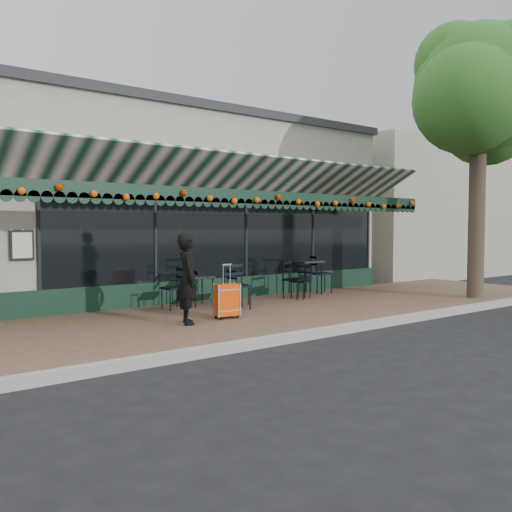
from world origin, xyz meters
TOP-DOWN VIEW (x-y plane):
  - ground at (0.00, 0.00)m, footprint 80.00×80.00m
  - sidewalk at (0.00, 2.00)m, footprint 18.00×4.00m
  - curb at (0.00, -0.08)m, footprint 18.00×0.16m
  - restaurant_building at (0.00, 7.84)m, footprint 12.00×9.60m
  - neighbor_building_right at (13.00, 8.00)m, footprint 12.00×8.00m
  - woman at (-1.58, 1.62)m, footprint 0.56×0.67m
  - suitcase at (-0.72, 1.68)m, footprint 0.47×0.31m
  - cafe_table_a at (2.90, 3.48)m, footprint 0.69×0.69m
  - cafe_table_b at (-0.27, 3.39)m, footprint 0.52×0.52m
  - chair_a_left at (2.24, 2.93)m, footprint 0.50×0.50m
  - chair_a_right at (3.40, 3.44)m, footprint 0.62×0.62m
  - chair_a_front at (2.09, 2.99)m, footprint 0.56×0.56m
  - chair_b_left at (-0.94, 3.29)m, footprint 0.43×0.43m
  - chair_b_right at (0.48, 3.00)m, footprint 0.40×0.40m
  - chair_b_front at (0.09, 2.48)m, footprint 0.54×0.54m
  - street_tree at (5.95, 0.62)m, footprint 3.51×3.03m

SIDE VIEW (x-z plane):
  - ground at x=0.00m, z-range 0.00..0.00m
  - sidewalk at x=0.00m, z-range 0.00..0.15m
  - curb at x=0.00m, z-range 0.00..0.15m
  - suitcase at x=-0.72m, z-range -0.01..0.98m
  - chair_b_right at x=0.48m, z-range 0.15..0.92m
  - chair_a_left at x=2.24m, z-range 0.15..0.95m
  - chair_b_left at x=-0.94m, z-range 0.15..1.00m
  - chair_a_front at x=2.09m, z-range 0.15..1.04m
  - chair_b_front at x=0.09m, z-range 0.15..1.09m
  - chair_a_right at x=3.40m, z-range 0.15..1.12m
  - cafe_table_b at x=-0.27m, z-range 0.40..1.04m
  - cafe_table_a at x=2.90m, z-range 0.49..1.34m
  - woman at x=-1.58m, z-range 0.15..1.72m
  - restaurant_building at x=0.00m, z-range 0.02..4.52m
  - neighbor_building_right at x=13.00m, z-range 0.00..4.80m
  - street_tree at x=5.95m, z-range 1.65..8.09m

